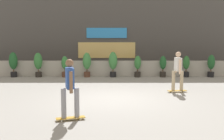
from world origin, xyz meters
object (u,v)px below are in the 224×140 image
potted_plant_0 (13,63)px  potted_plant_4 (113,63)px  potted_plant_7 (186,66)px  potted_plant_1 (38,63)px  potted_plant_3 (87,63)px  potted_plant_6 (163,66)px  potted_plant_5 (137,66)px  potted_plant_8 (211,65)px  potted_plant_2 (64,66)px  skater_far_right (177,70)px  skater_foreground (70,87)px

potted_plant_0 → potted_plant_4: potted_plant_4 is taller
potted_plant_4 → potted_plant_7: potted_plant_4 is taller
potted_plant_0 → potted_plant_1: size_ratio=1.02×
potted_plant_0 → potted_plant_7: potted_plant_0 is taller
potted_plant_0 → potted_plant_3: size_ratio=1.02×
potted_plant_6 → potted_plant_7: potted_plant_7 is taller
potted_plant_5 → potted_plant_8: size_ratio=0.96×
potted_plant_2 → potted_plant_3: size_ratio=0.86×
potted_plant_1 → potted_plant_0: bearing=-180.0°
skater_far_right → skater_foreground: bearing=-135.5°
potted_plant_2 → potted_plant_8: size_ratio=0.94×
potted_plant_6 → skater_far_right: bearing=-92.9°
potted_plant_4 → skater_far_right: bearing=-58.5°
potted_plant_1 → potted_plant_7: bearing=0.0°
potted_plant_2 → potted_plant_5: 4.21m
potted_plant_3 → skater_foreground: (0.30, -8.17, 0.13)m
potted_plant_3 → potted_plant_5: 2.94m
potted_plant_2 → potted_plant_3: potted_plant_3 is taller
potted_plant_2 → potted_plant_3: 1.29m
potted_plant_3 → skater_foreground: 8.18m
potted_plant_3 → potted_plant_6: (4.40, 0.00, -0.15)m
potted_plant_5 → potted_plant_8: (4.25, 0.00, 0.05)m
potted_plant_2 → skater_foreground: skater_foreground is taller
potted_plant_8 → potted_plant_7: bearing=-180.0°
potted_plant_1 → skater_far_right: skater_far_right is taller
potted_plant_1 → potted_plant_8: bearing=0.0°
potted_plant_7 → skater_far_right: (-1.56, -4.37, 0.28)m
potted_plant_2 → potted_plant_7: potted_plant_7 is taller
potted_plant_6 → potted_plant_1: bearing=-180.0°
potted_plant_3 → skater_far_right: 6.04m
potted_plant_5 → potted_plant_4: bearing=-180.0°
potted_plant_2 → skater_foreground: bearing=-79.0°
potted_plant_8 → potted_plant_4: bearing=-180.0°
skater_foreground → potted_plant_4: bearing=81.6°
skater_foreground → potted_plant_2: bearing=101.0°
potted_plant_0 → skater_foreground: size_ratio=0.85×
potted_plant_4 → potted_plant_7: size_ratio=1.18×
potted_plant_2 → potted_plant_5: size_ratio=0.98×
potted_plant_6 → potted_plant_8: (2.78, 0.00, 0.06)m
potted_plant_3 → potted_plant_8: potted_plant_3 is taller
potted_plant_4 → skater_foreground: skater_foreground is taller
potted_plant_3 → potted_plant_6: size_ratio=1.16×
potted_plant_1 → potted_plant_6: 7.21m
potted_plant_2 → potted_plant_3: (1.28, -0.00, 0.17)m
potted_plant_3 → skater_foreground: bearing=-87.9°
potted_plant_7 → potted_plant_1: bearing=180.0°
potted_plant_3 → skater_foreground: skater_foreground is taller
potted_plant_4 → potted_plant_8: (5.67, 0.00, -0.13)m
potted_plant_2 → potted_plant_4: 2.79m
potted_plant_1 → skater_foreground: skater_foreground is taller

